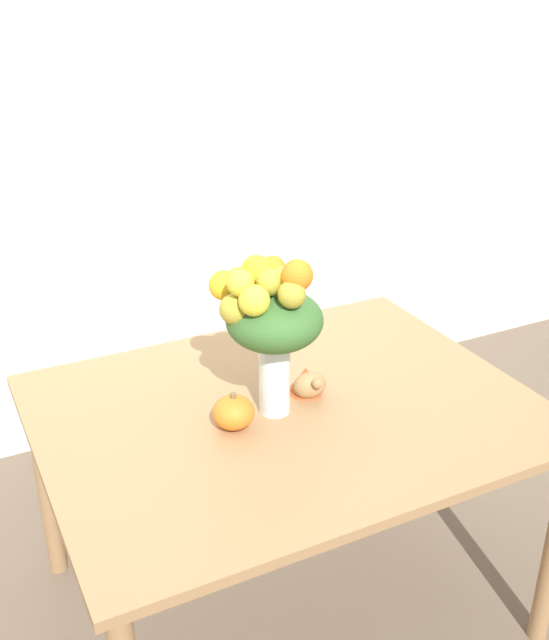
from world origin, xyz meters
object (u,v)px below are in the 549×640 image
Objects in this scene: pumpkin at (234,412)px; dining_chair_near_window at (119,366)px; flower_vase at (270,319)px; turkey_figurine at (308,382)px.

pumpkin is 1.04m from dining_chair_near_window.
flower_vase is 0.50× the size of dining_chair_near_window.
turkey_figurine is at bearing -67.20° from dining_chair_near_window.
dining_chair_near_window is (-0.35, 0.93, -0.32)m from turkey_figurine.
pumpkin is (-0.13, -0.03, -0.25)m from flower_vase.
flower_vase is 0.28m from pumpkin.
dining_chair_near_window is at bearing 101.84° from flower_vase.
flower_vase reaches higher than pumpkin.
flower_vase is at bearing -165.39° from turkey_figurine.
turkey_figurine is (0.27, 0.06, -0.01)m from pumpkin.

